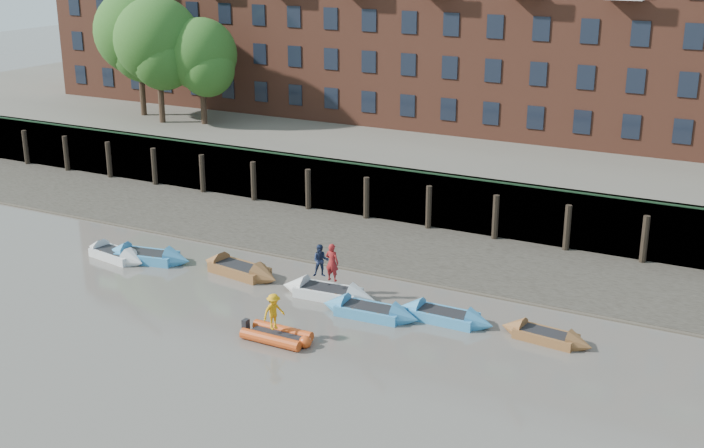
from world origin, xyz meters
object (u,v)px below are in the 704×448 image
Objects in this scene: rowboat_3 at (328,292)px; rowboat_6 at (546,336)px; rowboat_5 at (444,316)px; rib_tender at (279,336)px; person_rower_b at (321,261)px; person_rib_crew at (274,312)px; person_rower_a at (332,262)px; rowboat_0 at (115,255)px; rowboat_1 at (147,257)px; rowboat_4 at (370,311)px; rowboat_2 at (240,270)px.

rowboat_3 reaches higher than rowboat_6.
rib_tender is at bearing -136.35° from rowboat_5.
person_rib_crew is (0.66, -5.14, -0.43)m from person_rower_b.
rowboat_6 is 2.62× the size of person_rib_crew.
rowboat_5 is at bearing -178.41° from person_rower_a.
person_rower_a reaches higher than person_rib_crew.
rowboat_0 is 12.83m from person_rower_a.
rowboat_3 is 1.61m from person_rower_a.
person_rower_a is 4.96m from person_rib_crew.
rib_tender is (11.16, -4.85, -0.02)m from rowboat_1.
rowboat_3 is 1.03× the size of rowboat_4.
rowboat_1 is 1.22× the size of rowboat_6.
rowboat_6 is (15.70, -0.30, -0.04)m from rowboat_2.
person_rower_b is at bearing 4.51° from rowboat_2.
rowboat_1 is 1.11× the size of rowboat_5.
rowboat_0 is at bearing -177.35° from rowboat_5.
rowboat_2 is at bearing 178.16° from rowboat_5.
rowboat_0 is 15.14m from rowboat_4.
rowboat_4 is 3.33m from rowboat_5.
person_rib_crew is at bearing -35.95° from rowboat_2.
person_rib_crew is (-0.24, 0.01, 1.05)m from rib_tender.
rowboat_2 is 3.17× the size of person_rib_crew.
rowboat_1 is 16.55m from rowboat_5.
person_rower_b is at bearing 100.34° from rib_tender.
rowboat_2 is 3.17× the size of person_rower_b.
rowboat_4 reaches higher than rowboat_0.
rowboat_2 reaches higher than rowboat_3.
rowboat_6 is 10.90m from person_rower_b.
rowboat_5 is 1.47× the size of rib_tender.
person_rib_crew is at bearing 89.57° from person_rower_a.
rowboat_0 is 13.42m from person_rib_crew.
rowboat_1 is at bearing -178.85° from rowboat_5.
rowboat_4 is at bearing 61.13° from rib_tender.
rowboat_1 reaches higher than rowboat_5.
rowboat_2 is at bearing 69.60° from person_rib_crew.
person_rower_a is (0.27, -0.08, 1.59)m from rowboat_3.
rib_tender is at bearing -146.27° from rowboat_6.
rowboat_3 is at bearing 156.14° from rowboat_4.
rowboat_1 is at bearing 176.83° from rowboat_3.
rowboat_1 is at bearing 154.51° from person_rower_b.
rowboat_4 is at bearing -165.08° from rowboat_6.
rowboat_3 is 5.85m from rowboat_5.
rowboat_6 is (7.66, 1.20, -0.03)m from rowboat_4.
person_rib_crew reaches higher than rowboat_4.
rowboat_2 is at bearing 170.73° from rowboat_3.
person_rower_b is (-6.29, 0.07, 1.48)m from rowboat_5.
person_rower_b is (11.99, 0.80, 1.49)m from rowboat_0.
rowboat_3 is 1.18× the size of rowboat_6.
rowboat_0 is 12.46m from rowboat_3.
person_rib_crew reaches higher than rowboat_2.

